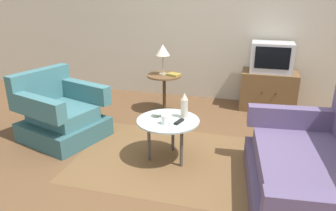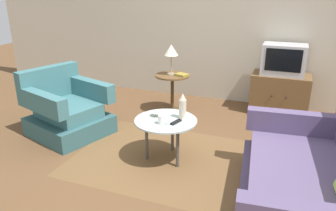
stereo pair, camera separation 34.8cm
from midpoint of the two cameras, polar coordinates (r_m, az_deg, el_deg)
The scene contains 15 objects.
ground_plane at distance 3.66m, azimuth 3.27°, elevation -10.10°, with size 16.00×16.00×0.00m, color brown.
back_wall at distance 5.53m, azimuth 11.54°, elevation 14.69°, with size 9.00×0.12×2.70m, color #BCB29E.
area_rug at distance 3.74m, azimuth 2.31°, elevation -9.35°, with size 2.04×1.57×0.00m, color brown.
armchair at distance 4.41m, azimuth -15.28°, elevation -1.02°, with size 1.11×1.09×0.85m.
couch at distance 3.06m, azimuth 26.75°, elevation -12.71°, with size 1.16×1.80×0.91m.
coffee_table at distance 3.55m, azimuth 2.40°, elevation -3.32°, with size 0.69×0.69×0.48m.
side_table at distance 4.97m, azimuth 2.77°, elevation 3.57°, with size 0.52×0.52×0.59m.
tv_stand at distance 5.30m, azimuth 20.79°, elevation 1.95°, with size 0.84×0.52×0.60m.
television at distance 5.18m, azimuth 21.51°, elevation 7.51°, with size 0.62×0.41×0.45m.
table_lamp at distance 4.85m, azimuth 2.65°, elevation 9.53°, with size 0.21×0.21×0.46m.
vase at distance 3.54m, azimuth 5.40°, elevation -0.17°, with size 0.08×0.08×0.29m.
mug at distance 3.41m, azimuth 1.86°, elevation -2.52°, with size 0.13×0.08×0.10m.
bowl at distance 3.62m, azimuth 0.79°, elevation -1.54°, with size 0.13×0.13×0.05m.
tv_remote_dark at distance 3.45m, azimuth 4.30°, elevation -2.96°, with size 0.08×0.16×0.02m.
book at distance 4.87m, azimuth 4.50°, elevation 5.37°, with size 0.23×0.20×0.03m.
Camera 2 is at (1.11, -2.96, 1.85)m, focal length 34.73 mm.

